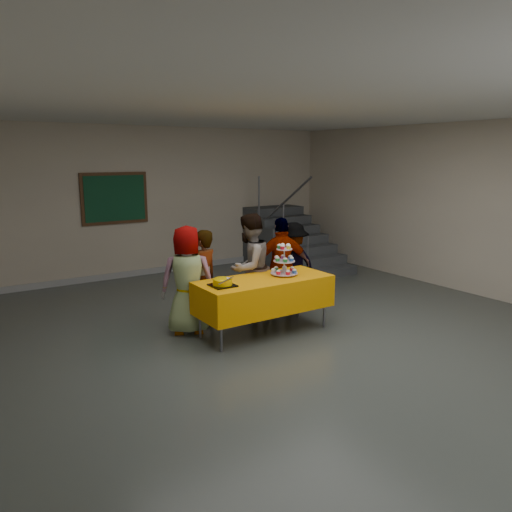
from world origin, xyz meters
The scene contains 11 objects.
room_shell centered at (0.00, 0.02, 2.13)m, with size 10.00×10.04×3.02m.
bake_table centered at (-0.22, 0.79, 0.56)m, with size 1.88×0.78×0.77m.
cupcake_stand centered at (0.13, 0.80, 0.95)m, with size 0.38×0.38×0.44m.
bear_cake centered at (-0.89, 0.75, 0.83)m, with size 0.32×0.36×0.12m.
schoolchild_a centered at (-1.09, 1.36, 0.75)m, with size 0.73×0.48×1.50m, color slate.
schoolchild_b centered at (-0.82, 1.43, 0.71)m, with size 0.51×0.34×1.41m, color #5C5C65.
schoolchild_c centered at (-0.08, 1.37, 0.80)m, with size 0.77×0.60×1.59m, color slate.
schoolchild_d centered at (0.52, 1.38, 0.75)m, with size 0.88×0.36×1.50m, color slate.
schoolchild_e centered at (0.81, 1.50, 0.69)m, with size 0.90×0.51×1.39m, color slate.
staircase centered at (2.70, 4.13, 0.49)m, with size 1.30×2.40×2.04m.
noticeboard centered at (-0.89, 4.96, 1.60)m, with size 1.30×0.05×1.00m.
Camera 1 is at (-3.92, -4.66, 2.41)m, focal length 35.00 mm.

